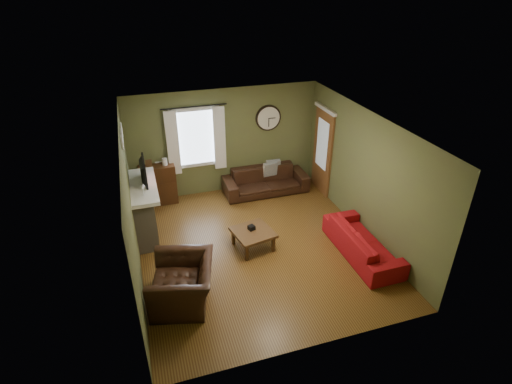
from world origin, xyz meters
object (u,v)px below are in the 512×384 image
object	(u,v)px
sofa_brown	(266,181)
armchair	(183,283)
coffee_table	(253,239)
bookshelf	(159,185)
sofa_red	(363,242)

from	to	relation	value
sofa_brown	armchair	world-z (taller)	armchair
sofa_brown	coffee_table	distance (m)	2.38
bookshelf	sofa_brown	bearing A→B (deg)	-5.19
bookshelf	armchair	xyz separation A→B (m)	(0.05, -3.47, -0.11)
sofa_brown	sofa_red	xyz separation A→B (m)	(0.98, -3.01, -0.02)
bookshelf	armchair	bearing A→B (deg)	-89.23
bookshelf	sofa_red	world-z (taller)	bookshelf
sofa_brown	armchair	size ratio (longest dim) A/B	1.82
sofa_red	armchair	world-z (taller)	armchair
sofa_red	bookshelf	bearing A→B (deg)	47.89
armchair	coffee_table	world-z (taller)	armchair
sofa_red	armchair	size ratio (longest dim) A/B	1.69
bookshelf	coffee_table	xyz separation A→B (m)	(1.61, -2.40, -0.29)
bookshelf	sofa_red	bearing A→B (deg)	-42.11
sofa_brown	sofa_red	world-z (taller)	sofa_brown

